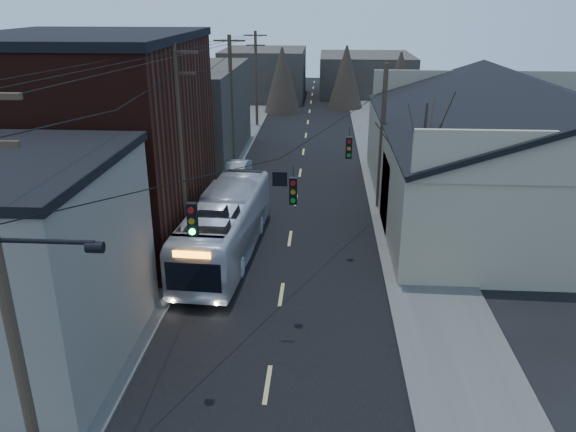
{
  "coord_description": "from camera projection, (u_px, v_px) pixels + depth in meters",
  "views": [
    {
      "loc": [
        1.64,
        -7.02,
        11.76
      ],
      "look_at": [
        0.18,
        15.56,
        3.0
      ],
      "focal_mm": 35.0,
      "sensor_mm": 36.0,
      "label": 1
    }
  ],
  "objects": [
    {
      "name": "building_far_right",
      "position": [
        365.0,
        74.0,
        74.69
      ],
      "size": [
        12.0,
        14.0,
        5.0
      ],
      "primitive_type": "cube",
      "color": "#332F29",
      "rests_on": "ground"
    },
    {
      "name": "utility_lines",
      "position": [
        240.0,
        128.0,
        31.74
      ],
      "size": [
        11.24,
        45.28,
        10.5
      ],
      "color": "#382B1E",
      "rests_on": "ground"
    },
    {
      "name": "building_left_far",
      "position": [
        181.0,
        113.0,
        43.68
      ],
      "size": [
        9.0,
        14.0,
        7.0
      ],
      "primitive_type": "cube",
      "color": "#332F29",
      "rests_on": "ground"
    },
    {
      "name": "sidewalk_left",
      "position": [
        206.0,
        179.0,
        39.16
      ],
      "size": [
        4.0,
        110.0,
        0.12
      ],
      "primitive_type": "cube",
      "color": "#474744",
      "rests_on": "ground"
    },
    {
      "name": "sidewalk_right",
      "position": [
        394.0,
        182.0,
        38.38
      ],
      "size": [
        4.0,
        110.0,
        0.12
      ],
      "primitive_type": "cube",
      "color": "#474744",
      "rests_on": "ground"
    },
    {
      "name": "building_far_left",
      "position": [
        264.0,
        74.0,
        70.64
      ],
      "size": [
        10.0,
        12.0,
        6.0
      ],
      "primitive_type": "cube",
      "color": "#332F29",
      "rests_on": "ground"
    },
    {
      "name": "bare_tree",
      "position": [
        421.0,
        175.0,
        27.79
      ],
      "size": [
        0.4,
        0.4,
        7.2
      ],
      "primitive_type": "cone",
      "color": "black",
      "rests_on": "ground"
    },
    {
      "name": "building_brick",
      "position": [
        92.0,
        143.0,
        28.28
      ],
      "size": [
        10.0,
        12.0,
        10.0
      ],
      "primitive_type": "cube",
      "color": "black",
      "rests_on": "ground"
    },
    {
      "name": "warehouse",
      "position": [
        520.0,
        167.0,
        32.38
      ],
      "size": [
        16.16,
        20.6,
        7.73
      ],
      "color": "gray",
      "rests_on": "ground"
    },
    {
      "name": "parked_car",
      "position": [
        237.0,
        172.0,
        38.68
      ],
      "size": [
        1.68,
        4.08,
        1.32
      ],
      "primitive_type": "imported",
      "rotation": [
        0.0,
        0.0,
        -0.07
      ],
      "color": "#A6AAAE",
      "rests_on": "ground"
    },
    {
      "name": "road_surface",
      "position": [
        299.0,
        181.0,
        38.79
      ],
      "size": [
        9.0,
        110.0,
        0.02
      ],
      "primitive_type": "cube",
      "color": "black",
      "rests_on": "ground"
    },
    {
      "name": "bus",
      "position": [
        225.0,
        226.0,
        27.02
      ],
      "size": [
        3.26,
        11.24,
        3.09
      ],
      "primitive_type": "imported",
      "rotation": [
        0.0,
        0.0,
        3.08
      ],
      "color": "silver",
      "rests_on": "ground"
    }
  ]
}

